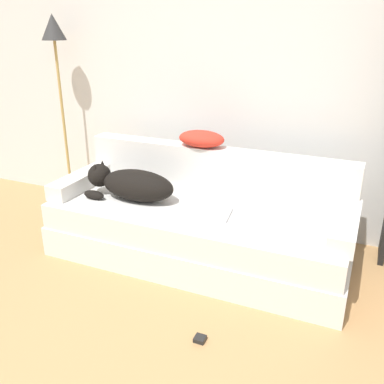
# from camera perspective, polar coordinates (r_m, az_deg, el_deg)

# --- Properties ---
(wall_back) EXTENTS (7.22, 0.06, 2.70)m
(wall_back) POSITION_cam_1_polar(r_m,az_deg,el_deg) (3.42, 4.07, 17.67)
(wall_back) COLOR silver
(wall_back) RESTS_ON ground_plane
(couch) EXTENTS (2.09, 0.83, 0.40)m
(couch) POSITION_cam_1_polar(r_m,az_deg,el_deg) (3.05, 0.72, -5.54)
(couch) COLOR silver
(couch) RESTS_ON ground_plane
(couch_backrest) EXTENTS (2.05, 0.15, 0.33)m
(couch_backrest) POSITION_cam_1_polar(r_m,az_deg,el_deg) (3.20, 3.16, 2.99)
(couch_backrest) COLOR silver
(couch_backrest) RESTS_ON couch
(couch_arm_left) EXTENTS (0.15, 0.64, 0.11)m
(couch_arm_left) POSITION_cam_1_polar(r_m,az_deg,el_deg) (3.40, -14.53, 1.49)
(couch_arm_left) COLOR silver
(couch_arm_left) RESTS_ON couch
(couch_arm_right) EXTENTS (0.15, 0.64, 0.11)m
(couch_arm_right) POSITION_cam_1_polar(r_m,az_deg,el_deg) (2.74, 19.77, -4.19)
(couch_arm_right) COLOR silver
(couch_arm_right) RESTS_ON couch
(dog) EXTENTS (0.69, 0.29, 0.24)m
(dog) POSITION_cam_1_polar(r_m,az_deg,el_deg) (3.09, -8.11, 1.07)
(dog) COLOR black
(dog) RESTS_ON couch
(laptop) EXTENTS (0.35, 0.26, 0.02)m
(laptop) POSITION_cam_1_polar(r_m,az_deg,el_deg) (2.86, 1.87, -2.79)
(laptop) COLOR #B7B7BC
(laptop) RESTS_ON couch
(throw_pillow) EXTENTS (0.35, 0.22, 0.12)m
(throw_pillow) POSITION_cam_1_polar(r_m,az_deg,el_deg) (3.16, 1.28, 7.12)
(throw_pillow) COLOR red
(throw_pillow) RESTS_ON couch_backrest
(floor_lamp) EXTENTS (0.27, 0.27, 1.65)m
(floor_lamp) POSITION_cam_1_polar(r_m,az_deg,el_deg) (3.90, -17.51, 15.69)
(floor_lamp) COLOR tan
(floor_lamp) RESTS_ON ground_plane
(power_adapter) EXTENTS (0.06, 0.06, 0.02)m
(power_adapter) POSITION_cam_1_polar(r_m,az_deg,el_deg) (2.42, 1.07, -18.99)
(power_adapter) COLOR black
(power_adapter) RESTS_ON ground_plane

